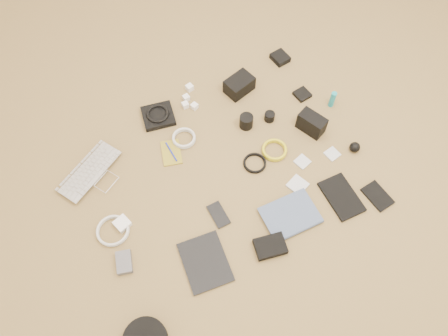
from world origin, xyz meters
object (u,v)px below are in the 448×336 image
dslr_camera (239,85)px  tablet (205,262)px  laptop (97,176)px  phone (218,215)px  paperback (300,233)px

dslr_camera → tablet: (-0.63, -0.70, -0.04)m
dslr_camera → laptop: bearing=175.6°
tablet → laptop: bearing=120.8°
phone → tablet: bearing=-132.3°
dslr_camera → phone: dslr_camera is taller
dslr_camera → tablet: size_ratio=0.61×
tablet → phone: (0.16, 0.15, -0.00)m
laptop → phone: (0.38, -0.47, -0.01)m
dslr_camera → tablet: bearing=-142.1°
phone → paperback: 0.37m
laptop → tablet: (0.22, -0.62, -0.01)m
laptop → paperback: (0.64, -0.73, -0.00)m
paperback → tablet: bearing=82.2°
phone → dslr_camera: bearing=53.6°
phone → paperback: size_ratio=0.50×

